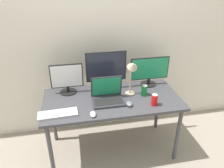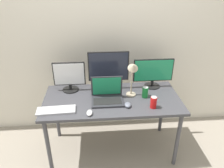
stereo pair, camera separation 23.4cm
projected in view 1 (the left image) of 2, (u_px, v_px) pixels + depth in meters
ground_plane at (112, 148)px, 2.77m from camera, size 16.00×16.00×0.00m
wall_back at (103, 35)px, 2.68m from camera, size 7.00×0.08×2.60m
work_desk at (112, 103)px, 2.46m from camera, size 1.51×0.72×0.74m
monitor_left at (67, 79)px, 2.47m from camera, size 0.37×0.19×0.35m
monitor_center at (106, 69)px, 2.52m from camera, size 0.47×0.17×0.46m
monitor_right at (150, 70)px, 2.64m from camera, size 0.48×0.19×0.36m
laptop_silver at (108, 96)px, 2.36m from camera, size 0.34×0.26×0.27m
keyboard_main at (58, 114)px, 2.15m from camera, size 0.39×0.16×0.02m
mouse_by_keyboard at (93, 114)px, 2.13m from camera, size 0.06×0.10×0.03m
mouse_by_laptop at (129, 104)px, 2.29m from camera, size 0.07×0.10×0.04m
soda_can_near_keyboard at (154, 100)px, 2.28m from camera, size 0.07×0.07×0.13m
soda_can_by_laptop at (144, 90)px, 2.46m from camera, size 0.07×0.07×0.13m
desk_lamp at (132, 72)px, 2.35m from camera, size 0.11×0.18×0.43m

